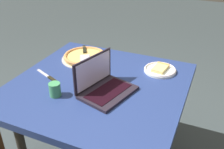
{
  "coord_description": "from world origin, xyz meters",
  "views": [
    {
      "loc": [
        -1.21,
        -0.62,
        1.57
      ],
      "look_at": [
        0.06,
        -0.07,
        0.79
      ],
      "focal_mm": 40.53,
      "sensor_mm": 36.0,
      "label": 1
    }
  ],
  "objects_px": {
    "laptop": "(104,86)",
    "pizza_plate": "(160,69)",
    "table_knife": "(49,77)",
    "drink_cup": "(55,89)",
    "pizza_tray": "(85,57)",
    "dining_table": "(99,93)"
  },
  "relations": [
    {
      "from": "pizza_tray",
      "to": "table_knife",
      "type": "height_order",
      "value": "pizza_tray"
    },
    {
      "from": "laptop",
      "to": "table_knife",
      "type": "distance_m",
      "value": 0.4
    },
    {
      "from": "laptop",
      "to": "drink_cup",
      "type": "distance_m",
      "value": 0.28
    },
    {
      "from": "pizza_plate",
      "to": "drink_cup",
      "type": "height_order",
      "value": "drink_cup"
    },
    {
      "from": "dining_table",
      "to": "table_knife",
      "type": "height_order",
      "value": "table_knife"
    },
    {
      "from": "dining_table",
      "to": "drink_cup",
      "type": "relative_size",
      "value": 13.05
    },
    {
      "from": "pizza_plate",
      "to": "table_knife",
      "type": "height_order",
      "value": "pizza_plate"
    },
    {
      "from": "laptop",
      "to": "table_knife",
      "type": "height_order",
      "value": "laptop"
    },
    {
      "from": "table_knife",
      "to": "laptop",
      "type": "bearing_deg",
      "value": -91.17
    },
    {
      "from": "dining_table",
      "to": "drink_cup",
      "type": "xyz_separation_m",
      "value": [
        -0.22,
        0.17,
        0.12
      ]
    },
    {
      "from": "dining_table",
      "to": "laptop",
      "type": "bearing_deg",
      "value": -134.88
    },
    {
      "from": "dining_table",
      "to": "pizza_plate",
      "type": "xyz_separation_m",
      "value": [
        0.31,
        -0.32,
        0.09
      ]
    },
    {
      "from": "laptop",
      "to": "pizza_tray",
      "type": "relative_size",
      "value": 1.05
    },
    {
      "from": "drink_cup",
      "to": "pizza_tray",
      "type": "bearing_deg",
      "value": 9.03
    },
    {
      "from": "dining_table",
      "to": "pizza_tray",
      "type": "xyz_separation_m",
      "value": [
        0.28,
        0.25,
        0.1
      ]
    },
    {
      "from": "table_knife",
      "to": "pizza_plate",
      "type": "bearing_deg",
      "value": -59.66
    },
    {
      "from": "pizza_plate",
      "to": "pizza_tray",
      "type": "xyz_separation_m",
      "value": [
        -0.04,
        0.56,
        0.01
      ]
    },
    {
      "from": "laptop",
      "to": "pizza_tray",
      "type": "distance_m",
      "value": 0.47
    },
    {
      "from": "dining_table",
      "to": "laptop",
      "type": "distance_m",
      "value": 0.15
    },
    {
      "from": "dining_table",
      "to": "pizza_tray",
      "type": "distance_m",
      "value": 0.38
    },
    {
      "from": "pizza_plate",
      "to": "pizza_tray",
      "type": "relative_size",
      "value": 0.63
    },
    {
      "from": "laptop",
      "to": "pizza_plate",
      "type": "xyz_separation_m",
      "value": [
        0.39,
        -0.24,
        -0.03
      ]
    }
  ]
}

